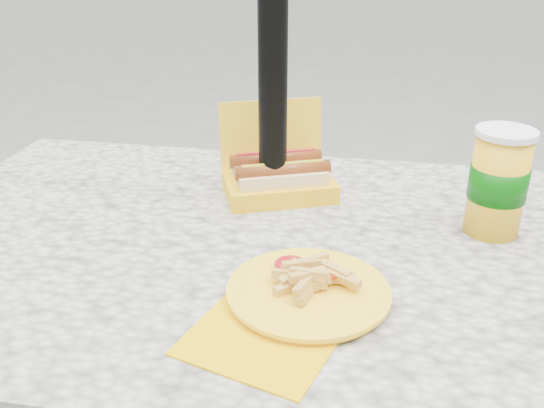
% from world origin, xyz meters
% --- Properties ---
extents(picnic_table, '(1.20, 0.80, 0.75)m').
position_xyz_m(picnic_table, '(0.00, 0.00, 0.64)').
color(picnic_table, beige).
rests_on(picnic_table, ground).
extents(umbrella_pole, '(0.05, 0.05, 2.20)m').
position_xyz_m(umbrella_pole, '(0.00, 0.16, 1.10)').
color(umbrella_pole, black).
rests_on(umbrella_pole, ground).
extents(hotdog_box, '(0.24, 0.21, 0.16)m').
position_xyz_m(hotdog_box, '(0.01, 0.19, 0.79)').
color(hotdog_box, yellow).
rests_on(hotdog_box, picnic_table).
extents(fries_plate, '(0.26, 0.31, 0.04)m').
position_xyz_m(fries_plate, '(0.10, -0.15, 0.76)').
color(fries_plate, '#F3B700').
rests_on(fries_plate, picnic_table).
extents(soda_cup, '(0.09, 0.09, 0.17)m').
position_xyz_m(soda_cup, '(0.37, 0.10, 0.84)').
color(soda_cup, yellow).
rests_on(soda_cup, picnic_table).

